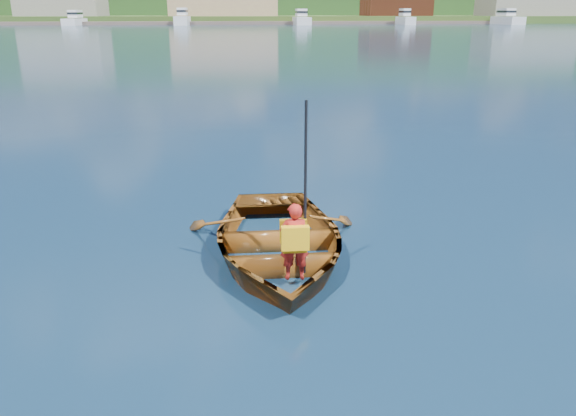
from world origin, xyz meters
TOP-DOWN VIEW (x-y plane):
  - ground at (0.00, 0.00)m, footprint 600.00×600.00m
  - rowboat at (0.26, 0.81)m, footprint 2.76×3.83m
  - child_paddler at (0.43, -0.09)m, footprint 0.37×0.34m
  - dock at (7.43, 148.00)m, footprint 159.95×13.51m
  - marina_yachts at (6.44, 143.31)m, footprint 144.57×13.13m

SIDE VIEW (x-z plane):
  - ground at x=0.00m, z-range 0.00..0.00m
  - rowboat at x=0.26m, z-range -0.15..0.64m
  - dock at x=7.43m, z-range 0.00..0.80m
  - child_paddler at x=0.43m, z-range -0.48..1.74m
  - marina_yachts at x=6.44m, z-range -0.78..3.58m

